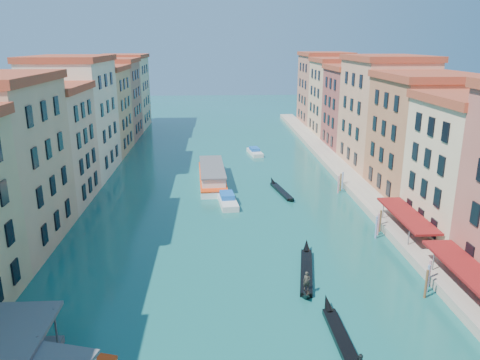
% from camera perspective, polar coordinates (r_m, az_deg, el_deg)
% --- Properties ---
extents(left_bank_palazzos, '(12.80, 128.40, 21.00)m').
position_cam_1_polar(left_bank_palazzos, '(82.91, -20.69, 6.03)').
color(left_bank_palazzos, beige).
rests_on(left_bank_palazzos, ground).
extents(right_bank_palazzos, '(12.80, 128.40, 21.00)m').
position_cam_1_polar(right_bank_palazzos, '(85.31, 18.41, 6.54)').
color(right_bank_palazzos, '#A15035').
rests_on(right_bank_palazzos, ground).
extents(quay, '(4.00, 140.00, 1.00)m').
position_cam_1_polar(quay, '(84.73, 12.80, 0.50)').
color(quay, '#A09281').
rests_on(quay, ground).
extents(restaurant_awnings, '(3.20, 44.55, 3.12)m').
position_cam_1_polar(restaurant_awnings, '(47.67, 27.04, -10.66)').
color(restaurant_awnings, maroon).
rests_on(restaurant_awnings, ground).
extents(mooring_poles_right, '(1.44, 54.24, 3.20)m').
position_cam_1_polar(mooring_poles_right, '(51.60, 20.60, -9.86)').
color(mooring_poles_right, brown).
rests_on(mooring_poles_right, ground).
extents(vaporetto_far, '(5.09, 19.01, 2.80)m').
position_cam_1_polar(vaporetto_far, '(80.72, -3.42, 0.65)').
color(vaporetto_far, white).
rests_on(vaporetto_far, ground).
extents(gondola_fore, '(3.40, 12.76, 2.56)m').
position_cam_1_polar(gondola_fore, '(50.16, 8.10, -10.79)').
color(gondola_fore, black).
rests_on(gondola_fore, ground).
extents(gondola_right, '(1.30, 12.49, 2.49)m').
position_cam_1_polar(gondola_right, '(39.90, 12.65, -18.85)').
color(gondola_right, black).
rests_on(gondola_right, ground).
extents(gondola_far, '(2.98, 11.47, 1.63)m').
position_cam_1_polar(gondola_far, '(75.48, 5.02, -1.26)').
color(gondola_far, black).
rests_on(gondola_far, ground).
extents(motorboat_mid, '(3.14, 7.76, 1.56)m').
position_cam_1_polar(motorboat_mid, '(69.86, -1.54, -2.44)').
color(motorboat_mid, silver).
rests_on(motorboat_mid, ground).
extents(motorboat_far, '(3.18, 7.08, 1.42)m').
position_cam_1_polar(motorboat_far, '(100.70, 1.82, 3.46)').
color(motorboat_far, silver).
rests_on(motorboat_far, ground).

